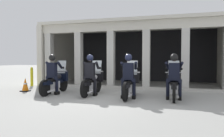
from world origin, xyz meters
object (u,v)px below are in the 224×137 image
object	(u,v)px
motorcycle_far_left	(56,81)
police_officer_far_right	(174,72)
motorcycle_center_left	(93,82)
motorcycle_far_right	(174,84)
police_officer_far_left	(52,71)
police_officer_center_left	(90,71)
police_officer_center_right	(129,72)
motorcycle_center_right	(130,84)
bollard_kerbside	(32,77)
traffic_cone_flank	(25,85)

from	to	relation	value
motorcycle_far_left	police_officer_far_right	distance (m)	4.65
motorcycle_center_left	motorcycle_far_right	bearing A→B (deg)	-8.58
police_officer_far_left	motorcycle_center_left	bearing A→B (deg)	5.94
police_officer_center_left	motorcycle_far_right	world-z (taller)	police_officer_center_left
police_officer_center_right	police_officer_center_left	bearing A→B (deg)	169.64
motorcycle_center_right	police_officer_center_right	distance (m)	0.52
motorcycle_far_left	police_officer_far_left	distance (m)	0.52
motorcycle_center_right	police_officer_center_right	xyz separation A→B (m)	(-0.00, -0.28, 0.44)
police_officer_center_left	bollard_kerbside	size ratio (longest dim) A/B	1.58
motorcycle_center_left	motorcycle_center_right	bearing A→B (deg)	-16.61
bollard_kerbside	motorcycle_center_left	bearing A→B (deg)	-21.76
motorcycle_far_left	traffic_cone_flank	bearing A→B (deg)	166.37
motorcycle_far_left	police_officer_center_left	size ratio (longest dim) A/B	1.29
motorcycle_center_right	motorcycle_far_right	distance (m)	1.56
police_officer_far_left	motorcycle_center_right	size ratio (longest dim) A/B	0.78
police_officer_far_left	police_officer_center_left	size ratio (longest dim) A/B	1.00
police_officer_far_right	police_officer_center_right	bearing A→B (deg)	-177.43
motorcycle_far_left	traffic_cone_flank	world-z (taller)	motorcycle_far_left
motorcycle_center_left	police_officer_center_right	xyz separation A→B (m)	(1.54, -0.51, 0.44)
police_officer_center_right	motorcycle_far_right	bearing A→B (deg)	15.66
traffic_cone_flank	police_officer_far_left	bearing A→B (deg)	-13.55
police_officer_center_left	bollard_kerbside	world-z (taller)	police_officer_center_left
motorcycle_center_right	traffic_cone_flank	bearing A→B (deg)	175.88
motorcycle_center_left	police_officer_far_right	size ratio (longest dim) A/B	1.29
traffic_cone_flank	motorcycle_far_right	bearing A→B (deg)	0.50
motorcycle_far_left	bollard_kerbside	bearing A→B (deg)	134.58
motorcycle_center_left	police_officer_center_left	distance (m)	0.52
traffic_cone_flank	police_officer_center_left	bearing A→B (deg)	-4.04
motorcycle_far_left	motorcycle_far_right	distance (m)	4.63
police_officer_far_left	police_officer_center_right	distance (m)	3.09
traffic_cone_flank	bollard_kerbside	bearing A→B (deg)	118.91
motorcycle_far_right	motorcycle_center_right	bearing A→B (deg)	-177.43
police_officer_far_left	police_officer_far_right	xyz separation A→B (m)	(4.63, 0.15, 0.00)
motorcycle_far_left	motorcycle_center_right	world-z (taller)	same
police_officer_center_right	bollard_kerbside	bearing A→B (deg)	157.04
motorcycle_center_left	police_officer_center_left	world-z (taller)	police_officer_center_left
motorcycle_center_right	police_officer_far_right	distance (m)	1.61
motorcycle_center_right	police_officer_far_left	bearing A→B (deg)	-178.06
police_officer_center_left	police_officer_center_right	world-z (taller)	same
motorcycle_far_left	police_officer_center_left	bearing A→B (deg)	-14.66
motorcycle_far_left	motorcycle_center_left	distance (m)	1.55
police_officer_center_right	police_officer_far_right	world-z (taller)	same
bollard_kerbside	police_officer_far_left	bearing A→B (deg)	-39.42
police_officer_center_right	motorcycle_far_right	world-z (taller)	police_officer_center_right
motorcycle_far_right	traffic_cone_flank	world-z (taller)	motorcycle_far_right
motorcycle_far_left	motorcycle_center_right	size ratio (longest dim) A/B	1.00
police_officer_far_left	motorcycle_center_right	world-z (taller)	police_officer_far_left
motorcycle_center_right	traffic_cone_flank	xyz separation A→B (m)	(-4.67, 0.16, -0.21)
motorcycle_far_left	bollard_kerbside	world-z (taller)	motorcycle_far_left
motorcycle_center_right	police_officer_far_right	xyz separation A→B (m)	(1.54, -0.07, 0.44)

